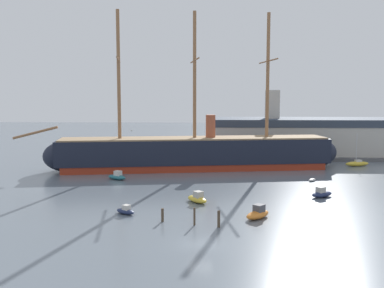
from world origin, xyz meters
The scene contains 14 objects.
ground_plane centered at (0.00, 0.00, 0.00)m, with size 400.00×400.00×0.00m, color slate.
tall_ship centered at (-2.21, 46.39, 3.45)m, with size 65.54×17.69×31.65m.
motorboat_foreground_left centered at (-9.84, 11.32, 0.43)m, with size 3.05×2.63×1.21m.
motorboat_foreground_right centered at (6.90, 9.97, 0.60)m, with size 3.93×4.19×1.71m.
motorboat_near_centre centered at (-0.81, 17.88, 0.58)m, with size 3.67×4.15×1.66m.
motorboat_mid_right centered at (17.63, 21.95, 0.55)m, with size 4.00×3.36×1.58m.
motorboat_alongside_bow centered at (-15.76, 34.52, 0.57)m, with size 4.14×3.33×1.62m.
dinghy_alongside_stern centered at (19.04, 34.55, 0.23)m, with size 1.87×2.06×0.46m.
sailboat_far_right centered at (32.40, 51.87, 0.59)m, with size 5.58×2.82×6.96m.
mooring_piling_nearest centered at (2.00, 6.00, 0.98)m, with size 0.34×0.34×1.95m, color #4C3D2D.
mooring_piling_left_pair centered at (-0.83, 6.64, 1.05)m, with size 0.25×0.25×2.10m, color #4C3D2D.
mooring_piling_right_pair centered at (-4.73, 8.03, 0.81)m, with size 0.33×0.33×1.62m, color #4C3D2D.
dockside_warehouse_right centered at (25.25, 66.87, 4.70)m, with size 51.83×17.85×16.30m.
seagull_in_flight centered at (-9.76, 16.01, 10.36)m, with size 0.41×1.13×0.13m.
Camera 1 is at (0.97, -44.77, 15.28)m, focal length 42.21 mm.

